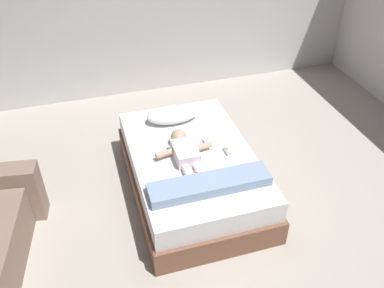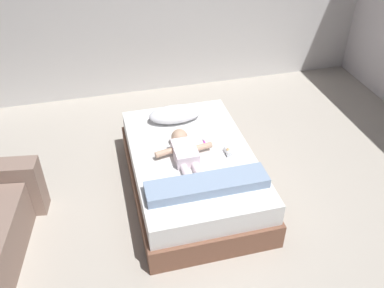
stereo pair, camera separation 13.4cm
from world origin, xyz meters
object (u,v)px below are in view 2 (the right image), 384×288
at_px(pillow, 175,114).
at_px(baby_bottle, 228,151).
at_px(bed, 192,172).
at_px(baby, 184,150).
at_px(toothbrush, 205,143).

relative_size(pillow, baby_bottle, 4.96).
height_order(bed, pillow, pillow).
distance_m(pillow, baby_bottle, 0.76).
bearing_deg(baby_bottle, pillow, 117.56).
xyz_separation_m(pillow, baby_bottle, (0.35, -0.68, -0.05)).
distance_m(baby, toothbrush, 0.27).
height_order(bed, toothbrush, toothbrush).
xyz_separation_m(bed, baby_bottle, (0.32, -0.10, 0.27)).
bearing_deg(bed, baby_bottle, -17.54).
height_order(pillow, baby, baby).
bearing_deg(bed, toothbrush, 34.70).
bearing_deg(baby_bottle, toothbrush, 128.40).
relative_size(pillow, baby, 0.88).
bearing_deg(baby_bottle, bed, 162.46).
bearing_deg(bed, baby, -167.50).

